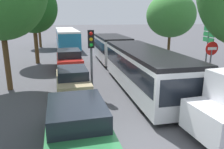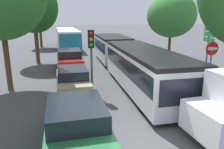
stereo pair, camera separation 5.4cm
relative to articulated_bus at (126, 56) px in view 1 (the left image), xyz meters
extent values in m
cube|color=silver|center=(0.04, -3.40, -0.15)|extent=(2.47, 8.83, 1.90)
cube|color=black|center=(0.04, -3.40, 0.20)|extent=(2.48, 8.48, 0.83)
cube|color=black|center=(0.04, -3.40, 0.90)|extent=(2.47, 8.83, 0.19)
cube|color=silver|center=(-0.06, 4.93, -0.15)|extent=(2.43, 6.05, 1.90)
cube|color=black|center=(-0.06, 4.93, 0.20)|extent=(2.45, 5.81, 0.83)
cube|color=black|center=(-0.06, 4.93, 0.90)|extent=(2.43, 6.05, 0.19)
cylinder|color=black|center=(-0.02, 1.46, -0.15)|extent=(1.76, 0.95, 1.75)
cube|color=black|center=(0.09, -7.77, 0.08)|extent=(2.08, 0.12, 1.02)
cylinder|color=black|center=(1.07, -6.21, -0.89)|extent=(0.29, 0.93, 0.93)
cylinder|color=black|center=(-0.92, -6.23, -0.89)|extent=(0.29, 0.93, 0.93)
cylinder|color=black|center=(1.00, -0.58, -0.89)|extent=(0.29, 0.93, 0.93)
cylinder|color=black|center=(-0.99, -0.60, -0.89)|extent=(0.29, 0.93, 0.93)
cylinder|color=black|center=(0.93, 4.95, -0.89)|extent=(0.29, 0.93, 0.93)
cylinder|color=black|center=(-1.05, 4.92, -0.89)|extent=(0.29, 0.93, 0.93)
cube|color=teal|center=(-4.03, 15.25, -0.12)|extent=(3.14, 11.26, 1.94)
cube|color=black|center=(-4.03, 15.25, 0.23)|extent=(3.12, 10.71, 0.81)
cube|color=silver|center=(-4.03, 15.25, 0.95)|extent=(3.14, 11.26, 0.19)
cylinder|color=black|center=(-5.28, 18.85, -0.87)|extent=(0.35, 0.98, 0.97)
cylinder|color=black|center=(-3.22, 18.98, -0.87)|extent=(0.35, 0.98, 0.97)
cylinder|color=black|center=(-4.86, 11.85, -0.87)|extent=(0.35, 0.98, 0.97)
cylinder|color=black|center=(-2.79, 11.98, -0.87)|extent=(0.35, 0.98, 0.97)
cube|color=#236638|center=(-3.85, -8.17, -0.72)|extent=(2.05, 4.47, 0.71)
cube|color=black|center=(-3.84, -8.28, -0.10)|extent=(1.81, 2.37, 0.54)
cylinder|color=black|center=(-4.69, -6.80, -1.02)|extent=(0.26, 0.68, 0.67)
cylinder|color=black|center=(-3.13, -6.74, -1.02)|extent=(0.26, 0.68, 0.67)
cube|color=tan|center=(-3.83, -2.88, -0.79)|extent=(1.84, 4.02, 0.64)
cube|color=black|center=(-3.83, -2.97, -0.22)|extent=(1.63, 2.13, 0.49)
cylinder|color=black|center=(-4.59, -1.64, -1.05)|extent=(0.23, 0.61, 0.60)
cylinder|color=black|center=(-3.18, -1.58, -1.05)|extent=(0.23, 0.61, 0.60)
cylinder|color=black|center=(-4.48, -4.17, -1.05)|extent=(0.23, 0.61, 0.60)
cylinder|color=black|center=(-3.08, -4.11, -1.05)|extent=(0.23, 0.61, 0.60)
cube|color=#B21E19|center=(-3.93, 2.87, -0.72)|extent=(2.05, 4.48, 0.71)
cube|color=black|center=(-3.92, 2.76, -0.09)|extent=(1.82, 2.38, 0.55)
cylinder|color=black|center=(-4.77, 4.25, -1.01)|extent=(0.26, 0.68, 0.67)
cylinder|color=black|center=(-3.20, 4.31, -1.01)|extent=(0.26, 0.68, 0.67)
cylinder|color=black|center=(-4.65, 1.43, -1.01)|extent=(0.26, 0.68, 0.67)
cylinder|color=black|center=(-3.08, 1.49, -1.01)|extent=(0.26, 0.68, 0.67)
cube|color=silver|center=(0.23, -9.05, -0.51)|extent=(1.06, 1.97, 1.00)
cylinder|color=black|center=(0.56, -8.18, -0.99)|extent=(0.74, 0.30, 0.72)
cylinder|color=#56595E|center=(-2.83, -3.42, 0.35)|extent=(0.12, 0.12, 3.40)
cube|color=black|center=(-2.83, -3.42, 1.60)|extent=(0.33, 0.26, 0.90)
sphere|color=red|center=(-2.84, -3.57, 1.88)|extent=(0.18, 0.18, 0.18)
sphere|color=#EAAD14|center=(-2.84, -3.57, 1.60)|extent=(0.18, 0.18, 0.18)
sphere|color=green|center=(-2.84, -3.57, 1.32)|extent=(0.18, 0.18, 0.18)
cylinder|color=#56595E|center=(3.21, -4.68, -0.15)|extent=(0.08, 0.08, 2.40)
cylinder|color=red|center=(3.21, -4.68, 1.12)|extent=(0.70, 0.03, 0.70)
cube|color=white|center=(3.21, -4.70, 1.12)|extent=(0.50, 0.04, 0.14)
cylinder|color=#56595E|center=(4.74, -2.15, 0.45)|extent=(0.10, 0.10, 3.60)
cube|color=#197A38|center=(4.74, -2.15, 1.95)|extent=(0.30, 1.39, 0.28)
cube|color=#197A38|center=(4.74, -2.15, 1.61)|extent=(0.30, 1.39, 0.28)
cube|color=#197A38|center=(4.74, -2.15, 1.27)|extent=(0.30, 1.39, 0.28)
cylinder|color=#51381E|center=(-7.34, -1.73, 0.40)|extent=(0.30, 0.30, 3.50)
ellipsoid|color=#3D7F38|center=(-7.10, -2.05, 3.40)|extent=(3.02, 3.02, 3.06)
cylinder|color=#51381E|center=(-6.66, 5.47, 0.24)|extent=(0.34, 0.34, 3.17)
ellipsoid|color=#1E561E|center=(-6.66, 5.47, 3.40)|extent=(4.03, 4.03, 4.20)
ellipsoid|color=#286623|center=(-7.22, 5.52, 2.77)|extent=(2.42, 2.42, 2.31)
cylinder|color=#51381E|center=(-7.52, 16.18, 0.35)|extent=(0.34, 0.34, 3.39)
ellipsoid|color=#3D7F38|center=(-7.52, 16.18, 3.32)|extent=(3.78, 3.78, 3.40)
cylinder|color=#51381E|center=(5.05, 3.88, 0.00)|extent=(0.24, 0.24, 2.69)
ellipsoid|color=#3D7F38|center=(5.05, 3.88, 2.79)|extent=(4.28, 4.28, 3.85)
camera|label=1|loc=(-4.02, -14.52, 2.73)|focal=35.00mm
camera|label=2|loc=(-3.97, -14.53, 2.73)|focal=35.00mm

